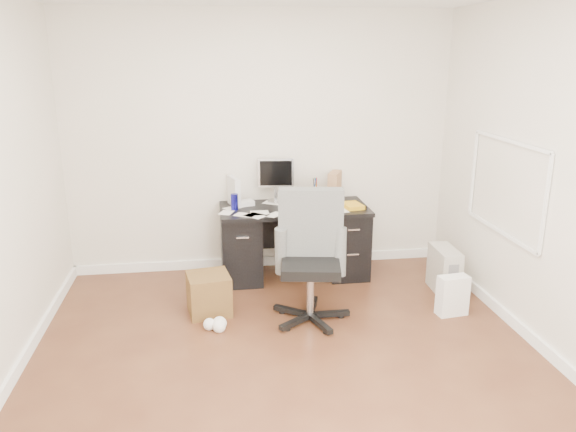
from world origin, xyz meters
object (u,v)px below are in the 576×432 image
at_px(keyboard, 309,207).
at_px(office_chair, 311,259).
at_px(lcd_monitor, 276,180).
at_px(wicker_basket, 209,294).
at_px(desk, 294,239).
at_px(pc_tower, 444,270).

height_order(keyboard, office_chair, office_chair).
distance_m(lcd_monitor, office_chair, 1.33).
xyz_separation_m(office_chair, wicker_basket, (-0.88, 0.27, -0.39)).
bearing_deg(keyboard, lcd_monitor, 133.49).
bearing_deg(desk, pc_tower, -23.58).
distance_m(keyboard, office_chair, 0.97).
distance_m(pc_tower, wicker_basket, 2.29).
height_order(desk, wicker_basket, desk).
xyz_separation_m(pc_tower, wicker_basket, (-2.28, -0.14, -0.04)).
xyz_separation_m(desk, office_chair, (-0.01, -1.03, 0.17)).
relative_size(lcd_monitor, office_chair, 0.41).
height_order(lcd_monitor, office_chair, lcd_monitor).
distance_m(desk, office_chair, 1.04).
relative_size(keyboard, office_chair, 0.44).
bearing_deg(office_chair, desk, 98.93).
height_order(pc_tower, wicker_basket, pc_tower).
distance_m(office_chair, pc_tower, 1.51).
relative_size(lcd_monitor, keyboard, 0.94).
relative_size(office_chair, pc_tower, 2.57).
xyz_separation_m(lcd_monitor, pc_tower, (1.55, -0.84, -0.76)).
bearing_deg(lcd_monitor, desk, -50.50).
bearing_deg(keyboard, wicker_basket, -145.99).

